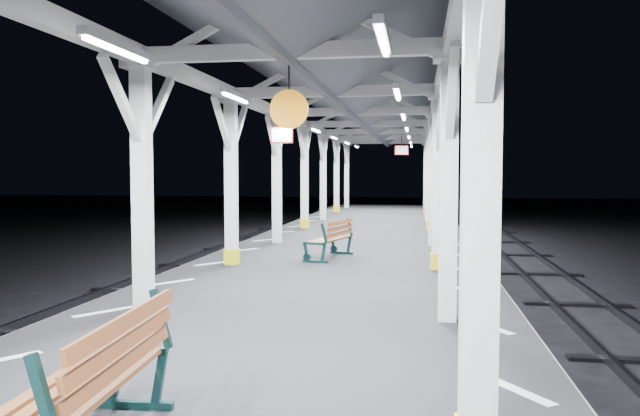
# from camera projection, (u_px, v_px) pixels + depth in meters

# --- Properties ---
(ground) EXTENTS (120.00, 120.00, 0.00)m
(ground) POSITION_uv_depth(u_px,v_px,m) (315.00, 348.00, 10.10)
(ground) COLOR black
(ground) RESTS_ON ground
(platform) EXTENTS (6.00, 50.00, 1.00)m
(platform) POSITION_uv_depth(u_px,v_px,m) (315.00, 318.00, 10.08)
(platform) COLOR black
(platform) RESTS_ON ground
(hazard_stripes_left) EXTENTS (1.00, 48.00, 0.01)m
(hazard_stripes_left) POSITION_uv_depth(u_px,v_px,m) (171.00, 282.00, 10.43)
(hazard_stripes_left) COLOR silver
(hazard_stripes_left) RESTS_ON platform
(hazard_stripes_right) EXTENTS (1.00, 48.00, 0.01)m
(hazard_stripes_right) POSITION_uv_depth(u_px,v_px,m) (471.00, 291.00, 9.66)
(hazard_stripes_right) COLOR silver
(hazard_stripes_right) RESTS_ON platform
(track_left) EXTENTS (2.20, 60.00, 0.16)m
(track_left) POSITION_uv_depth(u_px,v_px,m) (33.00, 331.00, 10.88)
(track_left) COLOR #2D2D33
(track_left) RESTS_ON ground
(canopy) EXTENTS (5.40, 49.00, 4.65)m
(canopy) POSITION_uv_depth(u_px,v_px,m) (315.00, 64.00, 9.83)
(canopy) COLOR silver
(canopy) RESTS_ON platform
(bench_near) EXTENTS (0.79, 1.83, 0.97)m
(bench_near) POSITION_uv_depth(u_px,v_px,m) (95.00, 381.00, 3.98)
(bench_near) COLOR #102F2F
(bench_near) RESTS_ON platform
(bench_mid) EXTENTS (0.92, 1.61, 0.82)m
(bench_mid) POSITION_uv_depth(u_px,v_px,m) (333.00, 238.00, 13.32)
(bench_mid) COLOR #102F2F
(bench_mid) RESTS_ON platform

